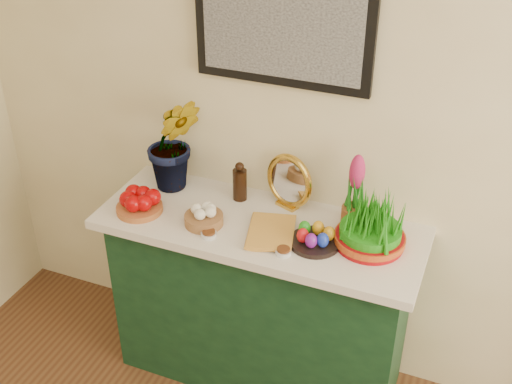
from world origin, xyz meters
TOP-DOWN VIEW (x-y plane):
  - sideboard at (-0.48, 2.00)m, footprint 1.30×0.45m
  - tablecloth at (-0.48, 2.00)m, footprint 1.40×0.55m
  - hyacinth_green at (-0.95, 2.13)m, footprint 0.38×0.36m
  - apple_bowl at (-1.00, 1.89)m, footprint 0.25×0.25m
  - garlic_basket at (-0.70, 1.90)m, footprint 0.20×0.20m
  - vinegar_cruet at (-0.64, 2.14)m, footprint 0.06×0.06m
  - mirror at (-0.42, 2.18)m, footprint 0.25×0.14m
  - book at (-0.50, 1.91)m, footprint 0.23×0.29m
  - spice_dish_left at (-0.64, 1.83)m, footprint 0.07×0.07m
  - spice_dish_right at (-0.32, 1.83)m, footprint 0.07×0.07m
  - egg_plate at (-0.22, 1.94)m, footprint 0.25×0.25m
  - hyacinth_pink at (-0.12, 2.14)m, footprint 0.10×0.10m
  - wheatgrass_sabzeh at (-0.02, 2.02)m, footprint 0.29×0.29m

SIDE VIEW (x-z plane):
  - sideboard at x=-0.48m, z-range 0.00..0.85m
  - tablecloth at x=-0.48m, z-range 0.85..0.89m
  - spice_dish_right at x=-0.32m, z-range 0.89..0.92m
  - spice_dish_left at x=-0.64m, z-range 0.89..0.92m
  - book at x=-0.50m, z-range 0.89..0.92m
  - egg_plate at x=-0.22m, z-range 0.88..0.97m
  - garlic_basket at x=-0.70m, z-range 0.88..0.97m
  - apple_bowl at x=-1.00m, z-range 0.88..0.98m
  - vinegar_cruet at x=-0.64m, z-range 0.88..1.06m
  - wheatgrass_sabzeh at x=-0.02m, z-range 0.88..1.11m
  - mirror at x=-0.42m, z-range 0.89..1.13m
  - hyacinth_pink at x=-0.12m, z-range 0.87..1.21m
  - hyacinth_green at x=-0.95m, z-range 0.89..1.49m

